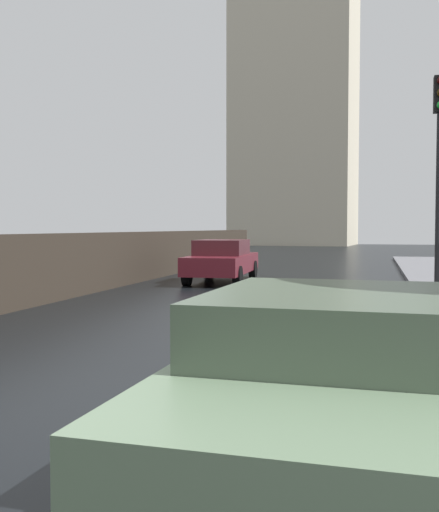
% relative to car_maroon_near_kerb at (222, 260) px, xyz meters
% --- Properties ---
extents(ground, '(120.00, 120.00, 0.00)m').
position_rel_car_maroon_near_kerb_xyz_m(ground, '(1.73, -13.92, -0.70)').
color(ground, black).
extents(car_maroon_near_kerb, '(1.90, 4.57, 1.34)m').
position_rel_car_maroon_near_kerb_xyz_m(car_maroon_near_kerb, '(0.00, 0.00, 0.00)').
color(car_maroon_near_kerb, maroon).
rests_on(car_maroon_near_kerb, ground).
extents(car_green_mid_road, '(2.01, 4.47, 1.30)m').
position_rel_car_maroon_near_kerb_xyz_m(car_green_mid_road, '(4.41, -14.74, -0.00)').
color(car_green_mid_road, slate).
rests_on(car_green_mid_road, ground).
extents(traffic_light, '(0.26, 0.39, 4.73)m').
position_rel_car_maroon_near_kerb_xyz_m(traffic_light, '(6.00, -5.46, 2.70)').
color(traffic_light, black).
rests_on(traffic_light, sidewalk_strip).
extents(distant_tower, '(12.17, 9.90, 29.13)m').
position_rel_car_maroon_near_kerb_xyz_m(distant_tower, '(-2.97, 42.54, 13.87)').
color(distant_tower, beige).
rests_on(distant_tower, ground).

